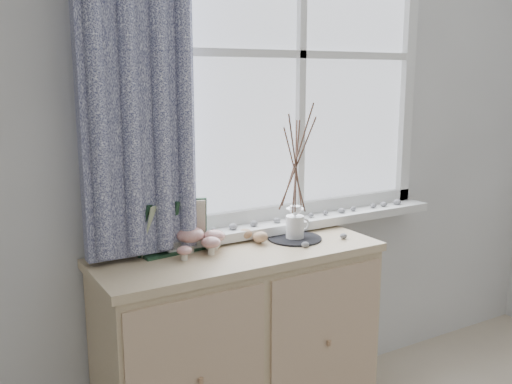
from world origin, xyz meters
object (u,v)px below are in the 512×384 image
(toadstool_cluster, at_px, (199,238))
(botanical_book, at_px, (176,227))
(sideboard, at_px, (240,347))
(twig_pitcher, at_px, (296,161))

(toadstool_cluster, bearing_deg, botanical_book, 158.11)
(sideboard, distance_m, toadstool_cluster, 0.51)
(botanical_book, distance_m, toadstool_cluster, 0.10)
(sideboard, xyz_separation_m, botanical_book, (-0.24, 0.10, 0.54))
(botanical_book, bearing_deg, twig_pitcher, -13.75)
(sideboard, relative_size, twig_pitcher, 1.99)
(botanical_book, bearing_deg, sideboard, -28.63)
(botanical_book, height_order, twig_pitcher, twig_pitcher)
(botanical_book, relative_size, twig_pitcher, 0.54)
(sideboard, relative_size, botanical_book, 3.71)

